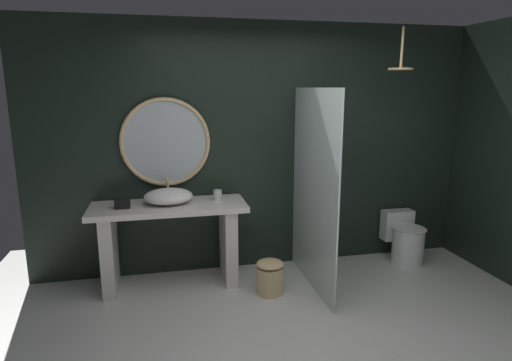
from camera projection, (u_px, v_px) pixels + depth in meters
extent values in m
cube|color=black|center=(261.00, 148.00, 4.59)|extent=(4.80, 0.10, 2.60)
cube|color=silver|center=(169.00, 207.00, 4.15)|extent=(1.49, 0.56, 0.05)
cube|color=silver|center=(109.00, 252.00, 4.11)|extent=(0.12, 0.48, 0.77)
cube|color=silver|center=(228.00, 243.00, 4.36)|extent=(0.12, 0.48, 0.77)
ellipsoid|color=white|center=(168.00, 196.00, 4.15)|extent=(0.47, 0.39, 0.15)
cylinder|color=#D6B77F|center=(168.00, 188.00, 4.31)|extent=(0.02, 0.02, 0.24)
cylinder|color=#D6B77F|center=(168.00, 179.00, 4.22)|extent=(0.02, 0.15, 0.02)
cylinder|color=silver|center=(218.00, 195.00, 4.28)|extent=(0.08, 0.08, 0.11)
cube|color=black|center=(122.00, 204.00, 4.02)|extent=(0.14, 0.11, 0.08)
torus|color=#D6B77F|center=(166.00, 142.00, 4.27)|extent=(0.89, 0.04, 0.89)
cylinder|color=#B2BCC1|center=(166.00, 142.00, 4.28)|extent=(0.82, 0.01, 0.82)
cube|color=silver|center=(314.00, 191.00, 4.11)|extent=(0.02, 1.21, 1.93)
cylinder|color=#D6B77F|center=(402.00, 47.00, 4.10)|extent=(0.02, 0.02, 0.38)
cylinder|color=#D6B77F|center=(401.00, 69.00, 4.14)|extent=(0.23, 0.23, 0.02)
cylinder|color=white|center=(408.00, 246.00, 4.77)|extent=(0.34, 0.34, 0.41)
ellipsoid|color=white|center=(409.00, 228.00, 4.73)|extent=(0.36, 0.40, 0.02)
cube|color=white|center=(397.00, 225.00, 4.98)|extent=(0.35, 0.16, 0.34)
cylinder|color=#D6B77F|center=(270.00, 280.00, 4.10)|extent=(0.26, 0.26, 0.27)
ellipsoid|color=#D6B77F|center=(270.00, 264.00, 4.06)|extent=(0.26, 0.26, 0.08)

